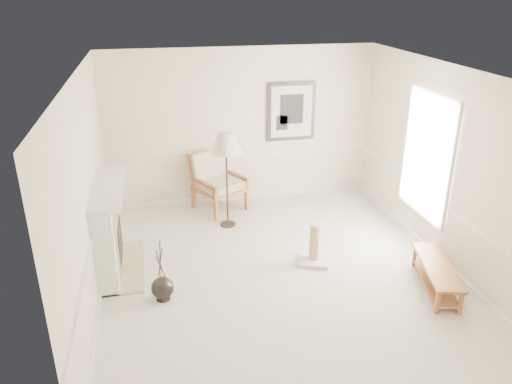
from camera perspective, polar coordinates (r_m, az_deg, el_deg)
ground at (r=7.43m, az=2.29°, el=-9.09°), size 5.50×5.50×0.00m
room at (r=6.74m, az=3.52°, el=4.99°), size 5.04×5.54×2.92m
fireplace at (r=7.50m, az=-16.50°, el=-4.16°), size 0.64×1.64×1.31m
floor_vase at (r=6.88m, az=-10.64°, el=-10.79°), size 0.30×0.30×0.89m
armchair at (r=9.28m, az=-4.61°, el=1.60°), size 1.11×1.13×1.06m
floor_lamp at (r=8.22m, az=-3.44°, el=5.32°), size 0.66×0.66×1.67m
bench at (r=7.37m, az=19.95°, el=-8.67°), size 0.70×1.34×0.37m
scratching_post at (r=7.62m, az=6.65°, el=-6.58°), size 0.59×0.59×0.64m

